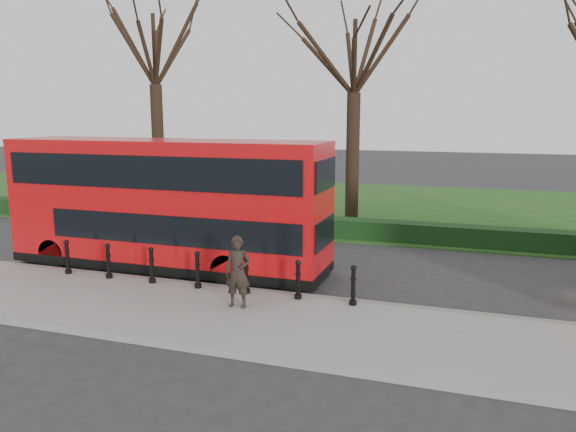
% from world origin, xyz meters
% --- Properties ---
extents(ground, '(120.00, 120.00, 0.00)m').
position_xyz_m(ground, '(0.00, 0.00, 0.00)').
color(ground, '#28282B').
rests_on(ground, ground).
extents(pavement, '(60.00, 4.00, 0.15)m').
position_xyz_m(pavement, '(0.00, -3.00, 0.07)').
color(pavement, gray).
rests_on(pavement, ground).
extents(kerb, '(60.00, 0.25, 0.16)m').
position_xyz_m(kerb, '(0.00, -1.00, 0.07)').
color(kerb, slate).
rests_on(kerb, ground).
extents(grass_verge, '(60.00, 18.00, 0.06)m').
position_xyz_m(grass_verge, '(0.00, 15.00, 0.03)').
color(grass_verge, '#1E4918').
rests_on(grass_verge, ground).
extents(hedge, '(60.00, 0.90, 0.80)m').
position_xyz_m(hedge, '(0.00, 6.80, 0.40)').
color(hedge, black).
rests_on(hedge, ground).
extents(yellow_line_outer, '(60.00, 0.10, 0.01)m').
position_xyz_m(yellow_line_outer, '(0.00, -0.70, 0.01)').
color(yellow_line_outer, yellow).
rests_on(yellow_line_outer, ground).
extents(yellow_line_inner, '(60.00, 0.10, 0.01)m').
position_xyz_m(yellow_line_inner, '(0.00, -0.50, 0.01)').
color(yellow_line_inner, yellow).
rests_on(yellow_line_inner, ground).
extents(tree_left, '(7.40, 7.40, 11.57)m').
position_xyz_m(tree_left, '(-8.00, 10.00, 8.41)').
color(tree_left, black).
rests_on(tree_left, ground).
extents(tree_mid, '(6.83, 6.83, 10.66)m').
position_xyz_m(tree_mid, '(2.00, 10.00, 7.75)').
color(tree_mid, black).
rests_on(tree_mid, ground).
extents(bollard_row, '(9.01, 0.15, 1.00)m').
position_xyz_m(bollard_row, '(0.09, -1.35, 0.65)').
color(bollard_row, black).
rests_on(bollard_row, pavement).
extents(bus_lead, '(10.45, 2.40, 4.16)m').
position_xyz_m(bus_lead, '(-1.97, 0.55, 2.09)').
color(bus_lead, '#B30C0E').
rests_on(bus_lead, ground).
extents(pedestrian, '(0.70, 0.50, 1.83)m').
position_xyz_m(pedestrian, '(1.80, -2.43, 1.07)').
color(pedestrian, black).
rests_on(pedestrian, pavement).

